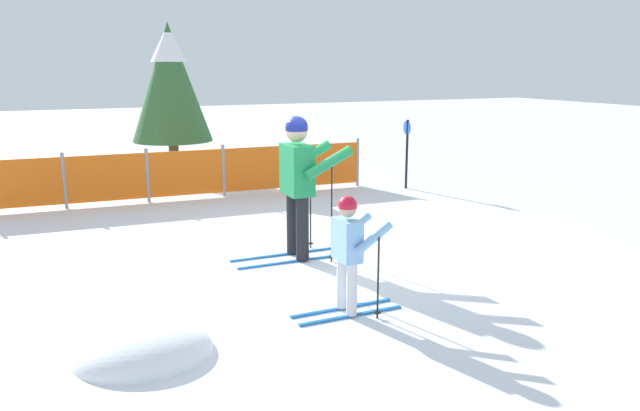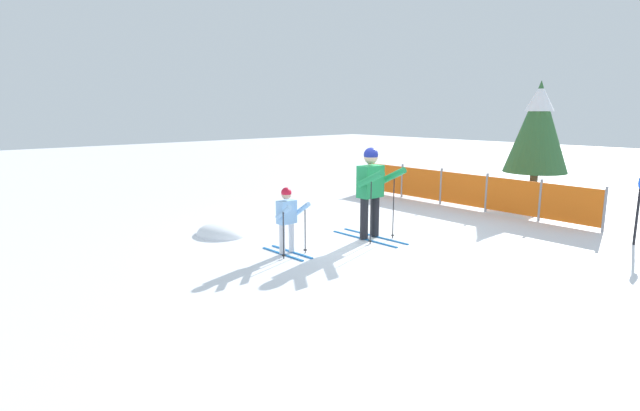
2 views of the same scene
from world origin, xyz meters
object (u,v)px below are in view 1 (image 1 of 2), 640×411
object	(u,v)px
skier_adult	(299,174)
skier_child	(349,245)
safety_fence	(186,173)
conifer_far	(170,80)
trail_marker	(407,146)

from	to	relation	value
skier_adult	skier_child	world-z (taller)	skier_adult
skier_adult	safety_fence	world-z (taller)	skier_adult
skier_adult	safety_fence	bearing A→B (deg)	97.48
skier_adult	conifer_far	world-z (taller)	conifer_far
skier_adult	skier_child	distance (m)	1.95
skier_child	trail_marker	bearing A→B (deg)	52.52
skier_child	safety_fence	bearing A→B (deg)	91.92
skier_child	safety_fence	world-z (taller)	skier_child
skier_adult	skier_child	size ratio (longest dim) A/B	1.51
skier_adult	conifer_far	distance (m)	7.35
skier_child	trail_marker	world-z (taller)	trail_marker
skier_child	skier_adult	bearing A→B (deg)	81.48
conifer_far	trail_marker	bearing A→B (deg)	-45.65
skier_child	conifer_far	world-z (taller)	conifer_far
skier_adult	safety_fence	size ratio (longest dim) A/B	0.26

